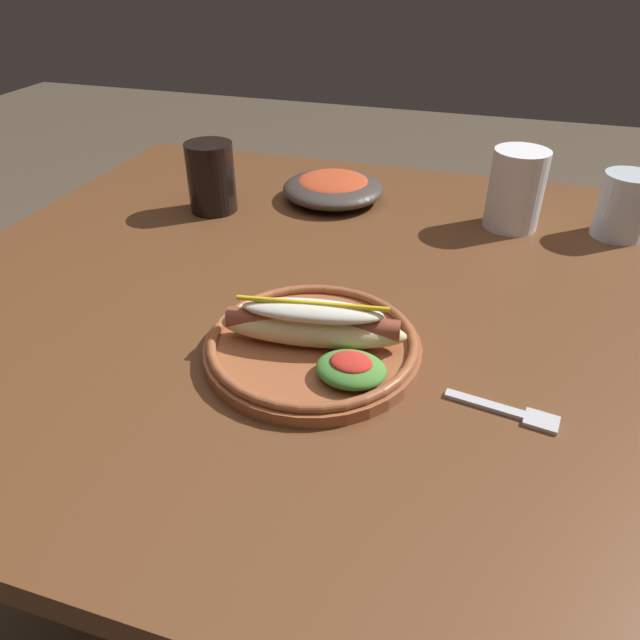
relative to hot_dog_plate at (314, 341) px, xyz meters
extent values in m
plane|color=brown|center=(0.03, 0.17, -0.76)|extent=(8.00, 8.00, 0.00)
cube|color=brown|center=(0.03, 0.17, -0.04)|extent=(1.30, 1.06, 0.04)
cylinder|color=brown|center=(-0.53, 0.61, -0.41)|extent=(0.06, 0.06, 0.70)
cylinder|color=#9E5633|center=(0.00, 0.00, -0.01)|extent=(0.26, 0.26, 0.02)
torus|color=#9E5633|center=(0.00, 0.00, 0.00)|extent=(0.25, 0.25, 0.01)
ellipsoid|color=beige|center=(0.00, 0.00, 0.01)|extent=(0.23, 0.08, 0.04)
cylinder|color=brown|center=(0.00, 0.00, 0.02)|extent=(0.21, 0.06, 0.03)
ellipsoid|color=silver|center=(0.00, 0.00, 0.04)|extent=(0.17, 0.07, 0.02)
cylinder|color=yellow|center=(0.00, 0.00, 0.05)|extent=(0.18, 0.03, 0.01)
ellipsoid|color=#4C8C38|center=(0.06, -0.05, 0.01)|extent=(0.08, 0.07, 0.02)
ellipsoid|color=red|center=(0.06, -0.05, 0.02)|extent=(0.05, 0.04, 0.01)
cube|color=silver|center=(0.20, -0.03, -0.02)|extent=(0.09, 0.02, 0.00)
cube|color=silver|center=(0.26, -0.04, -0.02)|extent=(0.04, 0.03, 0.00)
cylinder|color=black|center=(-0.31, 0.37, 0.04)|extent=(0.08, 0.08, 0.12)
cylinder|color=silver|center=(0.38, 0.47, 0.03)|extent=(0.08, 0.08, 0.11)
cylinder|color=white|center=(0.21, 0.46, 0.04)|extent=(0.09, 0.09, 0.13)
ellipsoid|color=#423833|center=(-0.12, 0.48, 0.00)|extent=(0.19, 0.19, 0.04)
ellipsoid|color=#B74223|center=(-0.12, 0.48, 0.01)|extent=(0.13, 0.13, 0.02)
camera|label=1|loc=(0.18, -0.54, 0.41)|focal=32.97mm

